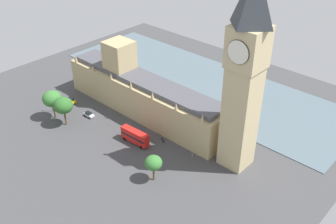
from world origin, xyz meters
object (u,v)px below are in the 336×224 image
pedestrian_corner (192,155)px  plane_tree_under_trees (153,163)px  plane_tree_kerbside (63,106)px  parliament_building (141,93)px  pedestrian_leading (163,141)px  double_decker_bus_trailing (135,136)px  street_lamp_near_tower (51,101)px  car_white_opposite_hall (89,114)px  car_yellow_cab_far_end (70,100)px  pedestrian_by_river_gate (162,138)px  plane_tree_midblock (52,99)px  clock_tower (245,71)px

pedestrian_corner → plane_tree_under_trees: (15.60, -1.59, 5.46)m
pedestrian_corner → plane_tree_kerbside: plane_tree_kerbside is taller
parliament_building → pedestrian_leading: bearing=64.9°
double_decker_bus_trailing → pedestrian_leading: double_decker_bus_trailing is taller
parliament_building → plane_tree_kerbside: (24.49, -13.11, 0.09)m
street_lamp_near_tower → pedestrian_corner: bearing=104.4°
car_white_opposite_hall → car_yellow_cab_far_end: bearing=-97.3°
street_lamp_near_tower → pedestrian_leading: bearing=107.3°
pedestrian_by_river_gate → double_decker_bus_trailing: bearing=-174.4°
car_white_opposite_hall → pedestrian_corner: bearing=98.6°
parliament_building → plane_tree_kerbside: bearing=-28.2°
plane_tree_kerbside → pedestrian_corner: bearing=109.7°
car_white_opposite_hall → pedestrian_corner: car_white_opposite_hall is taller
pedestrian_leading → plane_tree_midblock: 42.88m
clock_tower → plane_tree_under_trees: bearing=-29.7°
pedestrian_leading → plane_tree_under_trees: bearing=-135.8°
pedestrian_leading → plane_tree_midblock: bearing=121.0°
pedestrian_leading → plane_tree_under_trees: (14.95, 10.28, 5.40)m
pedestrian_corner → plane_tree_under_trees: 16.61m
pedestrian_leading → double_decker_bus_trailing: bearing=142.6°
pedestrian_by_river_gate → pedestrian_leading: (0.73, 1.16, 0.03)m
car_yellow_cab_far_end → pedestrian_leading: 44.57m
plane_tree_midblock → plane_tree_kerbside: 6.72m
clock_tower → pedestrian_corner: size_ratio=39.77×
car_white_opposite_hall → street_lamp_near_tower: 15.00m
clock_tower → pedestrian_leading: bearing=-71.8°
car_white_opposite_hall → pedestrian_by_river_gate: car_white_opposite_hall is taller
car_white_opposite_hall → plane_tree_midblock: plane_tree_midblock is taller
parliament_building → plane_tree_midblock: size_ratio=6.41×
car_yellow_cab_far_end → plane_tree_kerbside: (10.11, 11.58, 6.89)m
car_yellow_cab_far_end → pedestrian_corner: size_ratio=3.22×
plane_tree_midblock → clock_tower: bearing=110.2°
clock_tower → plane_tree_kerbside: size_ratio=5.61×
car_white_opposite_hall → plane_tree_midblock: bearing=-45.5°
parliament_building → double_decker_bus_trailing: 20.69m
clock_tower → car_yellow_cab_far_end: clock_tower is taller
clock_tower → plane_tree_midblock: (22.99, -62.55, -23.16)m
double_decker_bus_trailing → car_yellow_cab_far_end: bearing=85.0°
street_lamp_near_tower → pedestrian_by_river_gate: bearing=108.6°
plane_tree_midblock → street_lamp_near_tower: (-1.77, -4.34, -3.61)m
pedestrian_corner → plane_tree_midblock: plane_tree_midblock is taller
car_yellow_cab_far_end → pedestrian_by_river_gate: 43.51m
plane_tree_midblock → car_yellow_cab_far_end: bearing=-154.4°
double_decker_bus_trailing → parliament_building: bearing=36.3°
pedestrian_corner → street_lamp_near_tower: bearing=20.8°
parliament_building → plane_tree_under_trees: 38.40m
car_white_opposite_hall → street_lamp_near_tower: bearing=-62.8°
car_white_opposite_hall → double_decker_bus_trailing: 24.18m
pedestrian_corner → street_lamp_near_tower: size_ratio=0.25×
pedestrian_corner → plane_tree_under_trees: bearing=90.6°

